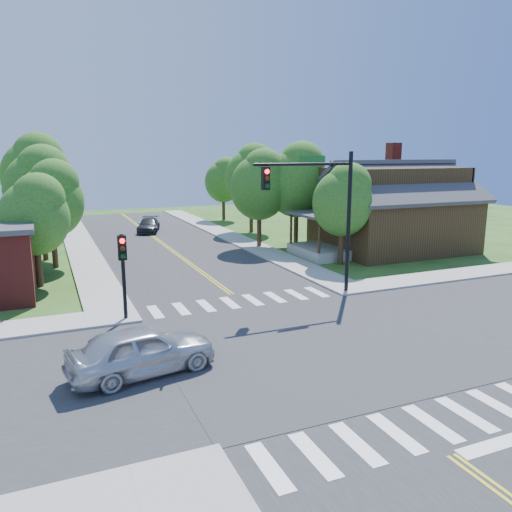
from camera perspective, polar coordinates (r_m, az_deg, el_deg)
name	(u,v)px	position (r m, az deg, el deg)	size (l,w,h in m)	color
ground	(302,347)	(19.07, 5.27, -10.29)	(100.00, 100.00, 0.00)	#265119
road_ns	(302,346)	(19.06, 5.27, -10.24)	(10.00, 90.00, 0.04)	#2D2D30
road_ew	(302,346)	(19.06, 5.27, -10.22)	(90.00, 10.00, 0.04)	#2D2D30
intersection_patch	(302,347)	(19.07, 5.27, -10.29)	(10.20, 10.20, 0.06)	#2D2D30
sidewalk_ne	(384,245)	(40.28, 14.45, 1.26)	(40.00, 40.00, 0.14)	#9E9B93
crosswalk_north	(241,301)	(24.37, -1.68, -5.19)	(8.85, 2.00, 0.01)	white
crosswalk_south	(414,428)	(14.46, 17.63, -18.22)	(8.85, 2.00, 0.01)	white
centerline	(302,346)	(19.05, 5.27, -10.16)	(0.30, 90.00, 0.01)	gold
signal_mast_ne	(320,201)	(24.58, 7.35, 6.30)	(5.30, 0.42, 7.20)	black
signal_pole_nw	(123,261)	(21.75, -14.97, -0.54)	(0.34, 0.42, 3.80)	black
house_ne	(392,205)	(38.16, 15.30, 5.59)	(13.05, 8.80, 7.11)	#312311
tree_e_a	(344,198)	(32.30, 10.03, 6.51)	(3.86, 3.67, 6.56)	#382314
tree_e_b	(298,178)	(38.16, 4.84, 8.86)	(4.71, 4.48, 8.01)	#382314
tree_e_c	(252,174)	(45.20, -0.44, 9.34)	(4.71, 4.47, 8.01)	#382314
tree_e_d	(224,179)	(53.71, -3.67, 8.78)	(3.94, 3.75, 6.70)	#382314
tree_w_a	(36,213)	(28.85, -23.88, 4.52)	(3.61, 3.43, 6.13)	#382314
tree_w_b	(41,185)	(35.97, -23.38, 7.45)	(4.53, 4.31, 7.71)	#382314
tree_w_c	(36,171)	(43.17, -23.81, 8.88)	(5.14, 4.88, 8.73)	#382314
tree_w_d	(41,179)	(52.83, -23.40, 8.08)	(4.17, 3.97, 7.10)	#382314
tree_house	(261,183)	(37.65, 0.52, 8.34)	(4.41, 4.19, 7.49)	#382314
tree_bldg	(52,197)	(33.31, -22.33, 6.24)	(4.00, 3.80, 6.80)	#382314
car_silver	(142,351)	(16.89, -12.91, -10.56)	(5.04, 2.74, 1.63)	silver
car_dgrey	(149,226)	(46.44, -12.18, 3.42)	(2.98, 4.68, 1.26)	#292A2D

